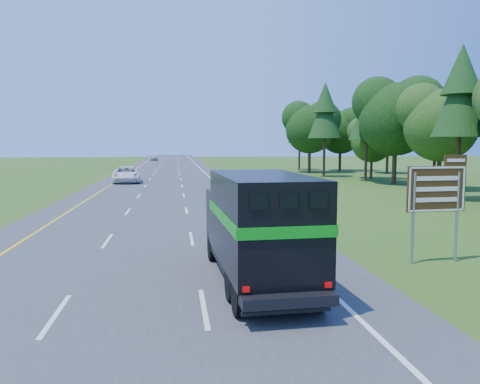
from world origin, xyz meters
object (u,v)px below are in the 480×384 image
(white_suv, at_px, (127,174))
(exit_sign, at_px, (437,193))
(horse_truck, at_px, (258,225))
(far_car, at_px, (154,158))

(white_suv, relative_size, exit_sign, 1.65)
(horse_truck, distance_m, white_suv, 39.79)
(white_suv, xyz_separation_m, far_car, (0.05, 69.73, -0.15))
(far_car, height_order, exit_sign, exit_sign)
(white_suv, bearing_deg, horse_truck, -83.40)
(far_car, relative_size, exit_sign, 1.12)
(white_suv, bearing_deg, far_car, 85.36)
(horse_truck, height_order, exit_sign, exit_sign)
(horse_truck, bearing_deg, white_suv, 99.12)
(white_suv, height_order, far_car, white_suv)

